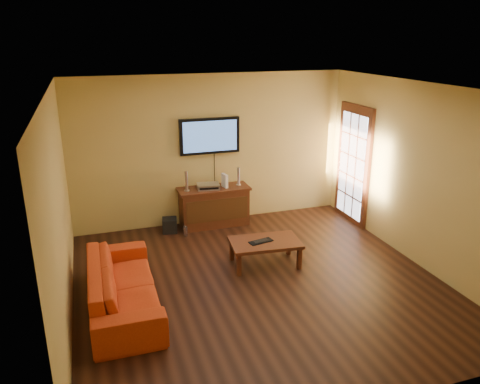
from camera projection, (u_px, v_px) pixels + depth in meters
name	position (u px, v px, depth m)	size (l,w,h in m)	color
ground_plane	(259.00, 283.00, 6.61)	(5.00, 5.00, 0.00)	black
room_walls	(245.00, 156.00, 6.63)	(5.00, 5.00, 5.00)	tan
french_door	(353.00, 166.00, 8.53)	(0.07, 1.02, 2.22)	#451E0F
media_console	(214.00, 206.00, 8.50)	(1.29, 0.49, 0.71)	#451E0F
television	(210.00, 136.00, 8.28)	(1.09, 0.08, 0.64)	black
coffee_table	(265.00, 244.00, 7.03)	(1.10, 0.72, 0.39)	#451E0F
sofa	(122.00, 278.00, 5.90)	(2.09, 0.61, 0.82)	red
speaker_left	(187.00, 182.00, 8.17)	(0.10, 0.10, 0.36)	silver
speaker_right	(239.00, 177.00, 8.50)	(0.09, 0.09, 0.33)	silver
av_receiver	(208.00, 186.00, 8.33)	(0.39, 0.28, 0.09)	silver
game_console	(225.00, 181.00, 8.39)	(0.05, 0.18, 0.25)	white
subwoofer	(170.00, 225.00, 8.26)	(0.25, 0.25, 0.25)	black
bottle	(185.00, 231.00, 8.09)	(0.07, 0.07, 0.20)	white
keyboard	(261.00, 241.00, 6.98)	(0.38, 0.21, 0.02)	black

